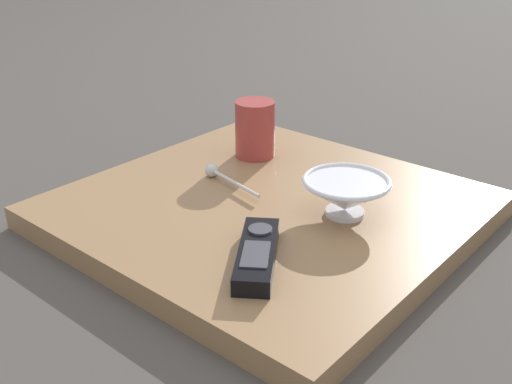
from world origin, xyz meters
TOP-DOWN VIEW (x-y plane):
  - ground_plane at (0.00, 0.00)m, footprint 6.00×6.00m
  - table at (0.00, 0.00)m, footprint 0.59×0.57m
  - cereal_bowl at (0.12, 0.04)m, footprint 0.13×0.13m
  - coffee_mug at (-0.14, 0.13)m, footprint 0.07×0.07m
  - teaspoon at (-0.11, 0.00)m, footprint 0.14×0.04m
  - tv_remote_near at (0.11, -0.15)m, footprint 0.13×0.16m

SIDE VIEW (x-z plane):
  - ground_plane at x=0.00m, z-range 0.00..0.00m
  - table at x=0.00m, z-range 0.00..0.04m
  - teaspoon at x=-0.11m, z-range 0.04..0.06m
  - tv_remote_near at x=0.11m, z-range 0.04..0.06m
  - cereal_bowl at x=0.12m, z-range 0.04..0.10m
  - coffee_mug at x=-0.14m, z-range 0.04..0.14m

